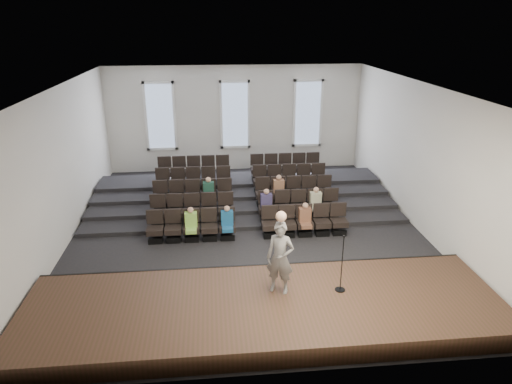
# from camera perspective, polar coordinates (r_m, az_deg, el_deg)

# --- Properties ---
(ground) EXTENTS (14.00, 14.00, 0.00)m
(ground) POSITION_cam_1_polar(r_m,az_deg,el_deg) (16.17, -1.08, -4.75)
(ground) COLOR black
(ground) RESTS_ON ground
(ceiling) EXTENTS (12.00, 14.00, 0.02)m
(ceiling) POSITION_cam_1_polar(r_m,az_deg,el_deg) (14.71, -1.21, 13.12)
(ceiling) COLOR white
(ceiling) RESTS_ON ground
(wall_back) EXTENTS (12.00, 0.04, 5.00)m
(wall_back) POSITION_cam_1_polar(r_m,az_deg,el_deg) (22.04, -2.64, 9.13)
(wall_back) COLOR silver
(wall_back) RESTS_ON ground
(wall_front) EXTENTS (12.00, 0.04, 5.00)m
(wall_front) POSITION_cam_1_polar(r_m,az_deg,el_deg) (8.84, 2.60, -9.82)
(wall_front) COLOR silver
(wall_front) RESTS_ON ground
(wall_left) EXTENTS (0.04, 14.00, 5.00)m
(wall_left) POSITION_cam_1_polar(r_m,az_deg,el_deg) (15.97, -23.23, 2.80)
(wall_left) COLOR silver
(wall_left) RESTS_ON ground
(wall_right) EXTENTS (0.04, 14.00, 5.00)m
(wall_right) POSITION_cam_1_polar(r_m,az_deg,el_deg) (16.82, 19.82, 4.12)
(wall_right) COLOR silver
(wall_right) RESTS_ON ground
(stage) EXTENTS (11.80, 3.60, 0.50)m
(stage) POSITION_cam_1_polar(r_m,az_deg,el_deg) (11.66, 1.04, -14.52)
(stage) COLOR #40261B
(stage) RESTS_ON ground
(stage_lip) EXTENTS (11.80, 0.06, 0.52)m
(stage_lip) POSITION_cam_1_polar(r_m,az_deg,el_deg) (13.13, 0.12, -10.05)
(stage_lip) COLOR black
(stage_lip) RESTS_ON ground
(risers) EXTENTS (11.80, 4.80, 0.60)m
(risers) POSITION_cam_1_polar(r_m,az_deg,el_deg) (19.00, -1.87, -0.08)
(risers) COLOR black
(risers) RESTS_ON ground
(seating_rows) EXTENTS (6.80, 4.70, 1.67)m
(seating_rows) POSITION_cam_1_polar(r_m,az_deg,el_deg) (17.31, -1.51, -0.51)
(seating_rows) COLOR black
(seating_rows) RESTS_ON ground
(windows) EXTENTS (8.44, 0.10, 3.24)m
(windows) POSITION_cam_1_polar(r_m,az_deg,el_deg) (21.94, -2.64, 9.60)
(windows) COLOR white
(windows) RESTS_ON wall_back
(audience) EXTENTS (4.85, 2.64, 1.10)m
(audience) POSITION_cam_1_polar(r_m,az_deg,el_deg) (16.15, 0.09, -1.65)
(audience) COLOR #90C950
(audience) RESTS_ON seating_rows
(speaker) EXTENTS (0.82, 0.69, 1.91)m
(speaker) POSITION_cam_1_polar(r_m,az_deg,el_deg) (11.43, 3.04, -8.21)
(speaker) COLOR slate
(speaker) RESTS_ON stage
(mic_stand) EXTENTS (0.26, 0.26, 1.57)m
(mic_stand) POSITION_cam_1_polar(r_m,az_deg,el_deg) (11.88, 10.60, -10.06)
(mic_stand) COLOR black
(mic_stand) RESTS_ON stage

